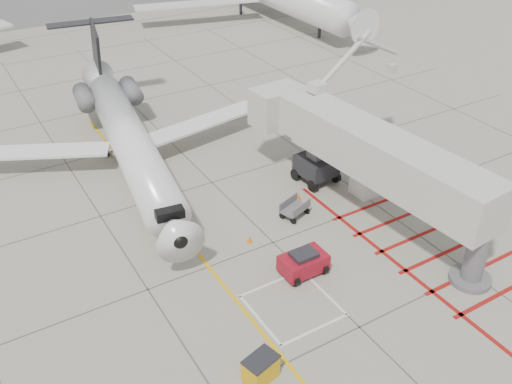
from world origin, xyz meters
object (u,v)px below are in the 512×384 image
jet_bridge (387,168)px  regional_jet (135,135)px  pushback_tug (303,262)px  spill_bin (261,368)px

jet_bridge → regional_jet: bearing=128.2°
regional_jet → jet_bridge: bearing=-38.9°
regional_jet → pushback_tug: (4.30, -13.52, -3.07)m
jet_bridge → spill_bin: size_ratio=13.22×
spill_bin → pushback_tug: bearing=26.0°
regional_jet → jet_bridge: (11.20, -12.09, 0.12)m
regional_jet → pushback_tug: bearing=-64.0°
jet_bridge → spill_bin: (-12.69, -6.40, -3.29)m
regional_jet → spill_bin: regional_jet is taller
jet_bridge → pushback_tug: 7.73m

